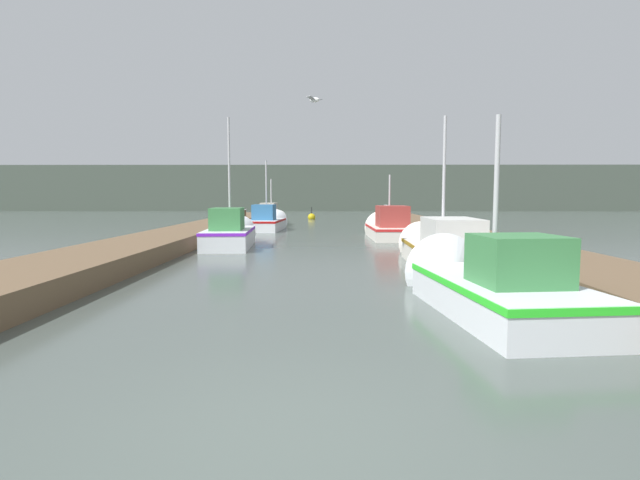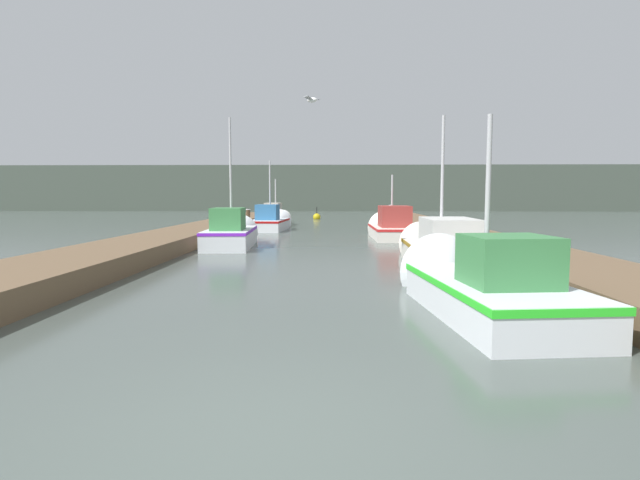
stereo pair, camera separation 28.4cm
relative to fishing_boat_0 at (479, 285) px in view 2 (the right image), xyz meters
name	(u,v)px [view 2 (the right image)]	position (x,y,z in m)	size (l,w,h in m)	color
ground_plane	(269,443)	(-2.87, -4.50, -0.40)	(200.00, 200.00, 0.00)	#47514C
dock_left	(184,236)	(-8.31, 11.50, -0.15)	(2.44, 40.00, 0.50)	brown
dock_right	(460,236)	(2.57, 11.50, -0.15)	(2.44, 40.00, 0.50)	brown
distant_shore_ridge	(330,189)	(-2.87, 57.23, 2.25)	(120.00, 16.00, 5.31)	#424C42
fishing_boat_0	(479,285)	(0.00, 0.00, 0.00)	(2.13, 4.75, 3.62)	silver
fishing_boat_1	(439,249)	(0.42, 5.13, 0.04)	(1.67, 6.12, 4.33)	silver
fishing_boat_2	(232,233)	(-6.12, 10.19, 0.07)	(1.81, 4.98, 5.03)	silver
fishing_boat_3	(391,227)	(0.17, 14.05, 0.03)	(1.82, 5.18, 3.30)	silver
fishing_boat_4	(271,222)	(-5.74, 18.88, 0.01)	(1.87, 4.88, 4.16)	silver
fishing_boat_5	(276,218)	(-6.01, 23.49, 0.00)	(1.53, 6.10, 3.26)	silver
mooring_piling_0	(391,214)	(1.44, 25.07, 0.22)	(0.29, 0.29, 1.22)	#473523
mooring_piling_1	(248,218)	(-7.26, 20.35, 0.14)	(0.26, 0.26, 1.06)	#473523
channel_buoy	(317,217)	(-3.66, 30.45, -0.24)	(0.58, 0.58, 1.08)	gold
seagull_lead	(312,100)	(-2.92, 4.51, 3.82)	(0.39, 0.53, 0.12)	white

